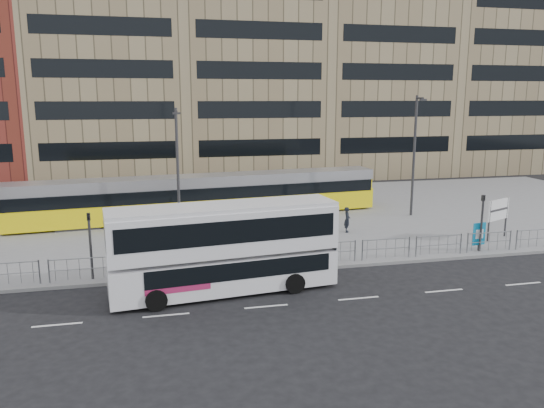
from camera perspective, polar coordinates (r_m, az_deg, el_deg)
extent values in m
plane|color=black|center=(26.02, 1.83, -7.32)|extent=(120.00, 120.00, 0.00)
cube|color=slate|center=(37.30, -2.83, -1.42)|extent=(64.00, 24.00, 0.15)
cube|color=gray|center=(26.04, 1.80, -7.13)|extent=(64.00, 0.25, 0.17)
cube|color=#93825F|center=(58.01, -16.99, 13.55)|extent=(14.00, 16.00, 22.00)
cube|color=#93825F|center=(58.85, -2.85, 14.96)|extent=(14.00, 16.00, 24.00)
cube|color=#93825F|center=(62.75, 10.21, 13.21)|extent=(14.00, 16.00, 21.00)
cube|color=#93825F|center=(69.42, 21.24, 13.27)|extent=(14.00, 16.00, 23.00)
cylinder|color=gray|center=(26.67, 5.74, -4.20)|extent=(32.00, 0.05, 0.05)
cylinder|color=gray|center=(26.81, 5.72, -5.23)|extent=(32.00, 0.04, 0.04)
cube|color=white|center=(22.71, 6.90, -10.24)|extent=(62.00, 0.12, 0.01)
cube|color=white|center=(23.24, -5.10, -7.27)|extent=(9.92, 3.33, 1.50)
cube|color=white|center=(22.71, -5.19, -2.83)|extent=(9.92, 3.33, 1.86)
cube|color=white|center=(22.49, -5.23, -0.43)|extent=(9.90, 3.24, 0.27)
cube|color=black|center=(23.23, -4.06, -6.34)|extent=(8.16, 3.17, 0.75)
cube|color=black|center=(22.67, -5.19, -2.39)|extent=(9.39, 3.31, 0.97)
cube|color=#AB2256|center=(22.85, -10.53, -7.87)|extent=(2.89, 2.57, 0.44)
cylinder|color=black|center=(23.20, 2.48, -8.53)|extent=(0.91, 0.36, 0.88)
cylinder|color=black|center=(25.19, 0.57, -6.89)|extent=(0.91, 0.36, 0.88)
cylinder|color=black|center=(21.85, -12.35, -10.10)|extent=(0.91, 0.36, 0.88)
cylinder|color=black|center=(23.95, -13.02, -8.18)|extent=(0.91, 0.36, 0.88)
cube|color=yellow|center=(36.87, -7.49, -0.17)|extent=(25.32, 4.97, 1.44)
cube|color=black|center=(36.69, -7.53, 1.34)|extent=(24.97, 4.97, 0.81)
cube|color=#A9A9AE|center=(36.56, -7.56, 2.52)|extent=(25.30, 4.78, 0.72)
cube|color=yellow|center=(40.80, 9.34, 1.73)|extent=(1.28, 2.13, 2.34)
cube|color=yellow|center=(36.46, -26.44, -0.48)|extent=(1.28, 2.13, 2.34)
cylinder|color=#2D2D30|center=(36.74, -7.52, 0.86)|extent=(2.36, 2.36, 2.70)
cube|color=#2D2D30|center=(39.34, 4.18, -0.31)|extent=(2.92, 2.53, 0.45)
cube|color=#2D2D30|center=(36.36, -20.09, -1.96)|extent=(2.92, 2.53, 0.45)
cylinder|color=#2D2D30|center=(33.01, 22.31, -1.73)|extent=(0.10, 0.10, 2.37)
cylinder|color=#2D2D30|center=(34.60, 23.87, -1.28)|extent=(0.10, 0.10, 2.37)
cube|color=white|center=(33.69, 23.18, -0.56)|extent=(1.90, 0.93, 1.23)
cylinder|color=#2D2D30|center=(31.03, 21.32, -3.93)|extent=(0.06, 0.06, 0.82)
cube|color=#0C7EB3|center=(30.90, 21.39, -3.01)|extent=(0.82, 0.20, 1.23)
cube|color=white|center=(30.87, 21.42, -3.03)|extent=(0.51, 0.09, 0.51)
imported|color=black|center=(33.03, 8.09, -1.67)|extent=(0.56, 0.67, 1.57)
cylinder|color=#2D2D30|center=(25.55, -18.93, -4.43)|extent=(0.12, 0.12, 3.00)
imported|color=#2D2D30|center=(25.29, -19.09, -2.03)|extent=(0.19, 0.22, 1.00)
cylinder|color=#2D2D30|center=(30.68, 21.61, -2.02)|extent=(0.12, 0.12, 3.00)
imported|color=#2D2D30|center=(30.46, 21.76, -0.01)|extent=(0.22, 0.24, 1.00)
cylinder|color=#2D2D30|center=(33.07, -10.09, 3.57)|extent=(0.18, 0.18, 7.58)
cylinder|color=#2D2D30|center=(32.39, -10.28, 9.78)|extent=(0.14, 0.90, 0.14)
cube|color=#2D2D30|center=(31.94, -10.24, 9.58)|extent=(0.45, 0.20, 0.12)
cylinder|color=#2D2D30|center=(38.16, 15.02, 4.96)|extent=(0.18, 0.18, 8.34)
cylinder|color=#2D2D30|center=(37.59, 15.63, 10.90)|extent=(0.14, 0.90, 0.14)
cube|color=#2D2D30|center=(37.19, 15.95, 10.73)|extent=(0.45, 0.20, 0.12)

